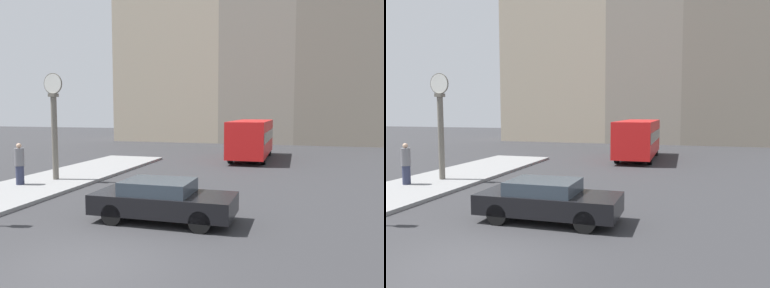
# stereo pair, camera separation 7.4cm
# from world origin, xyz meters

# --- Properties ---
(ground_plane) EXTENTS (120.00, 120.00, 0.00)m
(ground_plane) POSITION_xyz_m (0.00, 0.00, 0.00)
(ground_plane) COLOR #2D2D30
(sidewalk_corner) EXTENTS (3.98, 19.34, 0.14)m
(sidewalk_corner) POSITION_xyz_m (-6.71, 7.67, 0.07)
(sidewalk_corner) COLOR gray
(sidewalk_corner) RESTS_ON ground_plane
(building_row) EXTENTS (30.95, 5.00, 19.64)m
(building_row) POSITION_xyz_m (0.58, 33.23, 9.17)
(building_row) COLOR #B7A88E
(building_row) RESTS_ON ground_plane
(sedan_car) EXTENTS (4.32, 1.79, 1.27)m
(sedan_car) POSITION_xyz_m (0.45, 3.49, 0.66)
(sedan_car) COLOR black
(sedan_car) RESTS_ON ground_plane
(bus_distant) EXTENTS (2.40, 7.79, 2.69)m
(bus_distant) POSITION_xyz_m (1.25, 19.08, 1.54)
(bus_distant) COLOR red
(bus_distant) RESTS_ON ground_plane
(street_clock) EXTENTS (0.97, 0.35, 4.98)m
(street_clock) POSITION_xyz_m (-6.63, 8.03, 2.74)
(street_clock) COLOR #666056
(street_clock) RESTS_ON sidewalk_corner
(pedestrian_grey_jacket) EXTENTS (0.40, 0.40, 1.82)m
(pedestrian_grey_jacket) POSITION_xyz_m (-7.35, 6.50, 1.04)
(pedestrian_grey_jacket) COLOR #2D334C
(pedestrian_grey_jacket) RESTS_ON sidewalk_corner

